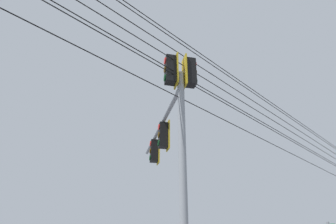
% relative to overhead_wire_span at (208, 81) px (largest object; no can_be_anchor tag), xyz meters
% --- Properties ---
extents(signal_mast_assembly, '(4.93, 4.52, 7.43)m').
position_rel_overhead_wire_span_xyz_m(signal_mast_assembly, '(-1.18, -0.45, -1.83)').
color(signal_mast_assembly, gray).
rests_on(signal_mast_assembly, ground).
extents(overhead_wire_span, '(5.51, 28.68, 2.16)m').
position_rel_overhead_wire_span_xyz_m(overhead_wire_span, '(0.00, 0.00, 0.00)').
color(overhead_wire_span, black).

